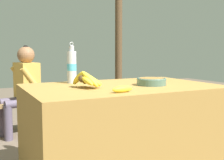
{
  "coord_description": "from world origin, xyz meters",
  "views": [
    {
      "loc": [
        -1.03,
        -1.88,
        0.97
      ],
      "look_at": [
        -0.07,
        0.05,
        0.75
      ],
      "focal_mm": 45.0,
      "sensor_mm": 36.0,
      "label": 1
    }
  ],
  "objects_px": {
    "water_bottle": "(72,66)",
    "seated_vendor": "(23,84)",
    "banana_bunch_green": "(84,92)",
    "banana_bunch_ripe": "(87,79)",
    "loose_banana_front": "(122,89)",
    "support_post_far": "(119,31)",
    "wooden_bench": "(50,105)",
    "serving_bowl": "(151,81)"
  },
  "relations": [
    {
      "from": "wooden_bench",
      "to": "seated_vendor",
      "type": "bearing_deg",
      "value": -172.61
    },
    {
      "from": "banana_bunch_ripe",
      "to": "water_bottle",
      "type": "relative_size",
      "value": 0.85
    },
    {
      "from": "wooden_bench",
      "to": "banana_bunch_green",
      "type": "distance_m",
      "value": 0.46
    },
    {
      "from": "banana_bunch_ripe",
      "to": "banana_bunch_green",
      "type": "relative_size",
      "value": 1.15
    },
    {
      "from": "banana_bunch_green",
      "to": "banana_bunch_ripe",
      "type": "bearing_deg",
      "value": -110.03
    },
    {
      "from": "banana_bunch_ripe",
      "to": "loose_banana_front",
      "type": "bearing_deg",
      "value": -68.77
    },
    {
      "from": "seated_vendor",
      "to": "support_post_far",
      "type": "height_order",
      "value": "support_post_far"
    },
    {
      "from": "water_bottle",
      "to": "banana_bunch_green",
      "type": "xyz_separation_m",
      "value": [
        0.54,
        1.16,
        -0.4
      ]
    },
    {
      "from": "water_bottle",
      "to": "banana_bunch_green",
      "type": "distance_m",
      "value": 1.34
    },
    {
      "from": "banana_bunch_green",
      "to": "support_post_far",
      "type": "bearing_deg",
      "value": 30.78
    },
    {
      "from": "serving_bowl",
      "to": "banana_bunch_green",
      "type": "relative_size",
      "value": 0.92
    },
    {
      "from": "serving_bowl",
      "to": "support_post_far",
      "type": "distance_m",
      "value": 2.21
    },
    {
      "from": "loose_banana_front",
      "to": "banana_bunch_green",
      "type": "distance_m",
      "value": 1.88
    },
    {
      "from": "water_bottle",
      "to": "seated_vendor",
      "type": "relative_size",
      "value": 0.32
    },
    {
      "from": "loose_banana_front",
      "to": "support_post_far",
      "type": "distance_m",
      "value": 2.59
    },
    {
      "from": "water_bottle",
      "to": "loose_banana_front",
      "type": "height_order",
      "value": "water_bottle"
    },
    {
      "from": "loose_banana_front",
      "to": "water_bottle",
      "type": "bearing_deg",
      "value": 100.09
    },
    {
      "from": "loose_banana_front",
      "to": "support_post_far",
      "type": "relative_size",
      "value": 0.06
    },
    {
      "from": "serving_bowl",
      "to": "water_bottle",
      "type": "height_order",
      "value": "water_bottle"
    },
    {
      "from": "seated_vendor",
      "to": "loose_banana_front",
      "type": "bearing_deg",
      "value": 89.74
    },
    {
      "from": "banana_bunch_ripe",
      "to": "banana_bunch_green",
      "type": "height_order",
      "value": "banana_bunch_ripe"
    },
    {
      "from": "water_bottle",
      "to": "banana_bunch_ripe",
      "type": "bearing_deg",
      "value": -90.71
    },
    {
      "from": "water_bottle",
      "to": "seated_vendor",
      "type": "xyz_separation_m",
      "value": [
        -0.22,
        1.11,
        -0.25
      ]
    },
    {
      "from": "water_bottle",
      "to": "loose_banana_front",
      "type": "distance_m",
      "value": 0.67
    },
    {
      "from": "wooden_bench",
      "to": "seated_vendor",
      "type": "height_order",
      "value": "seated_vendor"
    },
    {
      "from": "banana_bunch_green",
      "to": "wooden_bench",
      "type": "bearing_deg",
      "value": -179.28
    },
    {
      "from": "banana_bunch_ripe",
      "to": "serving_bowl",
      "type": "bearing_deg",
      "value": -7.63
    },
    {
      "from": "support_post_far",
      "to": "loose_banana_front",
      "type": "bearing_deg",
      "value": -117.29
    },
    {
      "from": "water_bottle",
      "to": "wooden_bench",
      "type": "height_order",
      "value": "water_bottle"
    },
    {
      "from": "banana_bunch_ripe",
      "to": "loose_banana_front",
      "type": "height_order",
      "value": "banana_bunch_ripe"
    },
    {
      "from": "loose_banana_front",
      "to": "support_post_far",
      "type": "xyz_separation_m",
      "value": [
        1.16,
        2.25,
        0.55
      ]
    },
    {
      "from": "banana_bunch_ripe",
      "to": "seated_vendor",
      "type": "distance_m",
      "value": 1.48
    },
    {
      "from": "loose_banana_front",
      "to": "wooden_bench",
      "type": "distance_m",
      "value": 1.85
    },
    {
      "from": "loose_banana_front",
      "to": "support_post_far",
      "type": "height_order",
      "value": "support_post_far"
    },
    {
      "from": "seated_vendor",
      "to": "support_post_far",
      "type": "relative_size",
      "value": 0.41
    },
    {
      "from": "support_post_far",
      "to": "banana_bunch_ripe",
      "type": "bearing_deg",
      "value": -123.47
    },
    {
      "from": "water_bottle",
      "to": "wooden_bench",
      "type": "xyz_separation_m",
      "value": [
        0.09,
        1.15,
        -0.52
      ]
    },
    {
      "from": "banana_bunch_ripe",
      "to": "wooden_bench",
      "type": "relative_size",
      "value": 0.18
    },
    {
      "from": "banana_bunch_ripe",
      "to": "serving_bowl",
      "type": "xyz_separation_m",
      "value": [
        0.51,
        -0.07,
        -0.03
      ]
    },
    {
      "from": "seated_vendor",
      "to": "support_post_far",
      "type": "distance_m",
      "value": 1.71
    },
    {
      "from": "serving_bowl",
      "to": "banana_bunch_green",
      "type": "xyz_separation_m",
      "value": [
        0.04,
        1.57,
        -0.3
      ]
    },
    {
      "from": "banana_bunch_ripe",
      "to": "loose_banana_front",
      "type": "distance_m",
      "value": 0.34
    }
  ]
}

